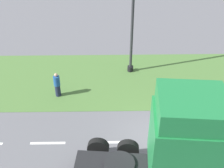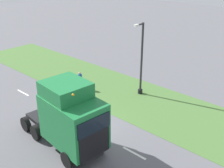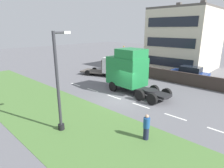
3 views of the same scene
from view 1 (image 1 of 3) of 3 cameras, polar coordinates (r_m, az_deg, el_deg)
The scene contains 6 objects.
ground_plane at distance 14.89m, azimuth 8.71°, elevation -11.52°, with size 120.00×120.00×0.00m, color slate.
grass_verge at distance 19.52m, azimuth 6.19°, elevation 1.12°, with size 7.00×44.00×0.01m.
lane_markings at distance 14.80m, azimuth 5.98°, elevation -11.62°, with size 0.16×17.80×0.00m.
lorry_cab at distance 11.90m, azimuth 16.04°, elevation -11.47°, with size 3.15×7.31×4.71m.
lamp_post at distance 18.93m, azimuth 4.05°, elevation 9.92°, with size 1.33×0.41×6.38m.
pedestrian at distance 17.64m, azimuth -11.07°, elevation -0.21°, with size 0.39×0.39×1.64m.
Camera 1 is at (10.27, -2.39, 10.52)m, focal length 45.00 mm.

